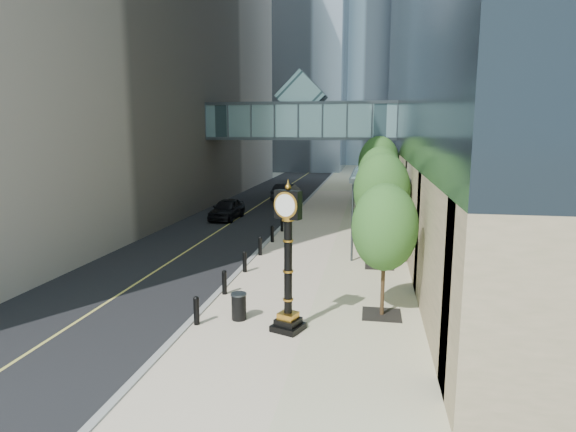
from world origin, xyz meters
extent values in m
plane|color=gray|center=(0.00, 0.00, 0.00)|extent=(320.00, 320.00, 0.00)
cube|color=black|center=(-7.00, 40.00, 0.01)|extent=(8.00, 180.00, 0.02)
cube|color=beige|center=(1.00, 40.00, 0.03)|extent=(8.00, 180.00, 0.06)
cube|color=gray|center=(-3.00, 40.00, 0.04)|extent=(0.25, 180.00, 0.07)
cube|color=#A3B5CE|center=(-6.00, 120.00, 32.50)|extent=(22.00, 22.00, 65.00)
cube|color=slate|center=(-3.00, 28.00, 7.50)|extent=(17.00, 4.00, 3.00)
cube|color=#383F44|center=(-3.00, 28.00, 6.05)|extent=(17.00, 4.20, 0.25)
cube|color=#383F44|center=(-3.00, 28.00, 8.95)|extent=(17.00, 4.20, 0.25)
cube|color=slate|center=(-3.00, 28.00, 9.60)|extent=(4.24, 3.00, 4.24)
cube|color=#383F44|center=(3.50, 14.00, 4.20)|extent=(3.00, 8.00, 0.25)
cube|color=slate|center=(3.50, 14.00, 4.35)|extent=(2.80, 7.80, 0.06)
cylinder|color=#383F44|center=(2.20, 10.30, 2.10)|extent=(0.12, 0.12, 4.20)
cylinder|color=#383F44|center=(2.20, 17.70, 2.10)|extent=(0.12, 0.12, 4.20)
cylinder|color=black|center=(-2.70, 1.00, 0.51)|extent=(0.20, 0.20, 0.90)
cylinder|color=black|center=(-2.70, 4.20, 0.51)|extent=(0.20, 0.20, 0.90)
cylinder|color=black|center=(-2.70, 7.40, 0.51)|extent=(0.20, 0.20, 0.90)
cylinder|color=black|center=(-2.70, 10.60, 0.51)|extent=(0.20, 0.20, 0.90)
cylinder|color=black|center=(-2.70, 13.80, 0.51)|extent=(0.20, 0.20, 0.90)
cylinder|color=black|center=(-2.70, 17.00, 0.51)|extent=(0.20, 0.20, 0.90)
cube|color=black|center=(3.60, 3.00, 0.07)|extent=(1.40, 1.40, 0.02)
cylinder|color=#46331D|center=(3.60, 3.00, 1.33)|extent=(0.14, 0.14, 2.55)
ellipsoid|color=#2B5B21|center=(3.60, 3.00, 3.30)|extent=(2.33, 2.33, 3.11)
cube|color=black|center=(3.60, 9.50, 0.07)|extent=(1.40, 1.40, 0.02)
cylinder|color=#46331D|center=(3.60, 9.50, 1.54)|extent=(0.14, 0.14, 2.96)
ellipsoid|color=#2B5B21|center=(3.60, 9.50, 3.83)|extent=(2.71, 2.71, 3.62)
cube|color=black|center=(3.60, 16.00, 0.07)|extent=(1.40, 1.40, 0.02)
cylinder|color=#46331D|center=(3.60, 16.00, 1.57)|extent=(0.14, 0.14, 3.02)
ellipsoid|color=#2B5B21|center=(3.60, 16.00, 3.91)|extent=(2.77, 2.77, 3.69)
cube|color=black|center=(3.60, 22.50, 0.07)|extent=(1.40, 1.40, 0.02)
cylinder|color=#46331D|center=(3.60, 22.50, 1.72)|extent=(0.14, 0.14, 3.32)
ellipsoid|color=#2B5B21|center=(3.60, 22.50, 4.29)|extent=(3.04, 3.04, 4.06)
cube|color=black|center=(3.60, 29.00, 0.07)|extent=(1.40, 1.40, 0.02)
cylinder|color=#46331D|center=(3.60, 29.00, 1.40)|extent=(0.14, 0.14, 2.67)
ellipsoid|color=#2B5B21|center=(3.60, 29.00, 3.46)|extent=(2.45, 2.45, 3.27)
cube|color=black|center=(0.48, 1.07, 0.16)|extent=(1.19, 1.19, 0.20)
cube|color=black|center=(0.48, 1.07, 0.37)|extent=(0.93, 0.93, 0.20)
cube|color=gold|center=(0.48, 1.07, 0.57)|extent=(0.73, 0.73, 0.20)
cylinder|color=black|center=(0.48, 1.07, 2.26)|extent=(0.27, 0.27, 3.18)
cube|color=black|center=(0.48, 1.07, 4.31)|extent=(0.92, 0.60, 0.92)
cylinder|color=white|center=(0.48, 1.25, 4.31)|extent=(0.68, 0.30, 0.72)
cylinder|color=white|center=(0.48, 0.89, 4.31)|extent=(0.68, 0.30, 0.72)
sphere|color=gold|center=(0.48, 1.07, 4.88)|extent=(0.20, 0.20, 0.20)
cylinder|color=black|center=(-1.39, 1.70, 0.51)|extent=(0.67, 0.67, 0.90)
imported|color=#B3ADA4|center=(2.83, 12.51, 1.03)|extent=(0.76, 0.56, 1.93)
imported|color=black|center=(-7.73, 21.02, 0.80)|extent=(1.98, 4.62, 1.56)
imported|color=black|center=(-5.02, 31.70, 0.85)|extent=(2.14, 5.17, 1.67)
camera|label=1|loc=(3.09, -13.91, 6.61)|focal=30.00mm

